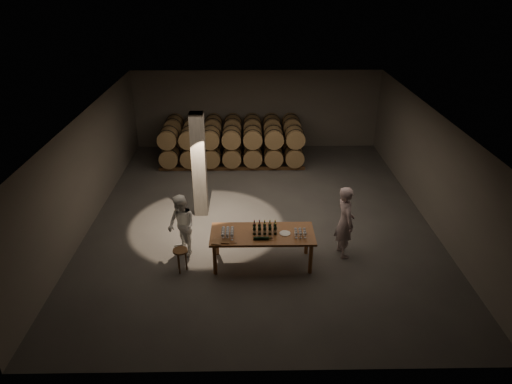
{
  "coord_description": "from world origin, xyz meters",
  "views": [
    {
      "loc": [
        -0.32,
        -12.23,
        6.88
      ],
      "look_at": [
        -0.13,
        -0.59,
        1.1
      ],
      "focal_mm": 32.0,
      "sensor_mm": 36.0,
      "label": 1
    }
  ],
  "objects_px": {
    "notebook_near": "(225,241)",
    "person_man": "(345,222)",
    "stool": "(181,254)",
    "plate": "(285,233)",
    "person_woman": "(181,226)",
    "tasting_table": "(262,237)",
    "bottle_cluster": "(265,229)"
  },
  "relations": [
    {
      "from": "plate",
      "to": "stool",
      "type": "xyz_separation_m",
      "value": [
        -2.59,
        -0.27,
        -0.4
      ]
    },
    {
      "from": "bottle_cluster",
      "to": "tasting_table",
      "type": "bearing_deg",
      "value": -163.2
    },
    {
      "from": "plate",
      "to": "stool",
      "type": "bearing_deg",
      "value": -174.02
    },
    {
      "from": "stool",
      "to": "person_man",
      "type": "height_order",
      "value": "person_man"
    },
    {
      "from": "tasting_table",
      "to": "person_woman",
      "type": "distance_m",
      "value": 2.14
    },
    {
      "from": "plate",
      "to": "person_woman",
      "type": "height_order",
      "value": "person_woman"
    },
    {
      "from": "person_man",
      "to": "person_woman",
      "type": "bearing_deg",
      "value": 77.8
    },
    {
      "from": "stool",
      "to": "plate",
      "type": "bearing_deg",
      "value": 5.98
    },
    {
      "from": "bottle_cluster",
      "to": "person_woman",
      "type": "bearing_deg",
      "value": 167.81
    },
    {
      "from": "tasting_table",
      "to": "notebook_near",
      "type": "distance_m",
      "value": 1.0
    },
    {
      "from": "plate",
      "to": "person_man",
      "type": "bearing_deg",
      "value": 14.74
    },
    {
      "from": "tasting_table",
      "to": "notebook_near",
      "type": "xyz_separation_m",
      "value": [
        -0.91,
        -0.39,
        0.12
      ]
    },
    {
      "from": "tasting_table",
      "to": "stool",
      "type": "relative_size",
      "value": 4.19
    },
    {
      "from": "notebook_near",
      "to": "bottle_cluster",
      "type": "bearing_deg",
      "value": 31.99
    },
    {
      "from": "tasting_table",
      "to": "notebook_near",
      "type": "relative_size",
      "value": 11.1
    },
    {
      "from": "person_man",
      "to": "person_woman",
      "type": "relative_size",
      "value": 1.16
    },
    {
      "from": "stool",
      "to": "tasting_table",
      "type": "bearing_deg",
      "value": 8.38
    },
    {
      "from": "bottle_cluster",
      "to": "plate",
      "type": "xyz_separation_m",
      "value": [
        0.5,
        -0.05,
        -0.11
      ]
    },
    {
      "from": "notebook_near",
      "to": "person_man",
      "type": "xyz_separation_m",
      "value": [
        3.04,
        0.78,
        0.07
      ]
    },
    {
      "from": "notebook_near",
      "to": "plate",
      "type": "bearing_deg",
      "value": 22.97
    },
    {
      "from": "notebook_near",
      "to": "stool",
      "type": "height_order",
      "value": "notebook_near"
    },
    {
      "from": "plate",
      "to": "person_woman",
      "type": "relative_size",
      "value": 0.16
    },
    {
      "from": "bottle_cluster",
      "to": "stool",
      "type": "distance_m",
      "value": 2.17
    },
    {
      "from": "plate",
      "to": "stool",
      "type": "relative_size",
      "value": 0.44
    },
    {
      "from": "tasting_table",
      "to": "bottle_cluster",
      "type": "relative_size",
      "value": 4.34
    },
    {
      "from": "tasting_table",
      "to": "plate",
      "type": "bearing_deg",
      "value": -2.84
    },
    {
      "from": "plate",
      "to": "tasting_table",
      "type": "bearing_deg",
      "value": 177.16
    },
    {
      "from": "stool",
      "to": "person_man",
      "type": "xyz_separation_m",
      "value": [
        4.17,
        0.69,
        0.48
      ]
    },
    {
      "from": "plate",
      "to": "person_woman",
      "type": "xyz_separation_m",
      "value": [
        -2.65,
        0.51,
        -0.06
      ]
    },
    {
      "from": "tasting_table",
      "to": "bottle_cluster",
      "type": "xyz_separation_m",
      "value": [
        0.06,
        0.02,
        0.22
      ]
    },
    {
      "from": "bottle_cluster",
      "to": "stool",
      "type": "xyz_separation_m",
      "value": [
        -2.09,
        -0.32,
        -0.5
      ]
    },
    {
      "from": "person_man",
      "to": "stool",
      "type": "bearing_deg",
      "value": 88.42
    }
  ]
}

